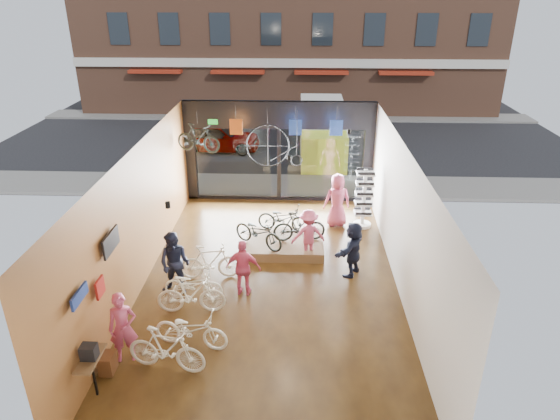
# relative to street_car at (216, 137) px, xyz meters

# --- Properties ---
(ground_plane) EXTENTS (7.00, 12.00, 0.04)m
(ground_plane) POSITION_rel_street_car_xyz_m (3.36, -12.00, -0.74)
(ground_plane) COLOR black
(ground_plane) RESTS_ON ground
(ceiling) EXTENTS (7.00, 12.00, 0.04)m
(ceiling) POSITION_rel_street_car_xyz_m (3.36, -12.00, 3.10)
(ceiling) COLOR black
(ceiling) RESTS_ON ground
(wall_left) EXTENTS (0.04, 12.00, 3.80)m
(wall_left) POSITION_rel_street_car_xyz_m (-0.16, -12.00, 1.18)
(wall_left) COLOR #AB7135
(wall_left) RESTS_ON ground
(wall_right) EXTENTS (0.04, 12.00, 3.80)m
(wall_right) POSITION_rel_street_car_xyz_m (6.88, -12.00, 1.18)
(wall_right) COLOR beige
(wall_right) RESTS_ON ground
(wall_back) EXTENTS (7.00, 0.04, 3.80)m
(wall_back) POSITION_rel_street_car_xyz_m (3.36, -18.02, 1.18)
(wall_back) COLOR beige
(wall_back) RESTS_ON ground
(storefront) EXTENTS (7.00, 0.26, 3.80)m
(storefront) POSITION_rel_street_car_xyz_m (3.36, -6.00, 1.18)
(storefront) COLOR black
(storefront) RESTS_ON ground
(exit_sign) EXTENTS (0.35, 0.06, 0.18)m
(exit_sign) POSITION_rel_street_car_xyz_m (0.96, -6.12, 2.33)
(exit_sign) COLOR #198C26
(exit_sign) RESTS_ON storefront
(street_road) EXTENTS (30.00, 18.00, 0.02)m
(street_road) POSITION_rel_street_car_xyz_m (3.36, 3.00, -0.73)
(street_road) COLOR black
(street_road) RESTS_ON ground
(sidewalk_near) EXTENTS (30.00, 2.40, 0.12)m
(sidewalk_near) POSITION_rel_street_car_xyz_m (3.36, -4.80, -0.66)
(sidewalk_near) COLOR slate
(sidewalk_near) RESTS_ON ground
(sidewalk_far) EXTENTS (30.00, 2.00, 0.12)m
(sidewalk_far) POSITION_rel_street_car_xyz_m (3.36, 7.00, -0.66)
(sidewalk_far) COLOR slate
(sidewalk_far) RESTS_ON ground
(street_car) EXTENTS (4.23, 1.70, 1.44)m
(street_car) POSITION_rel_street_car_xyz_m (0.00, 0.00, 0.00)
(street_car) COLOR gray
(street_car) RESTS_ON street_road
(box_truck) EXTENTS (2.07, 6.22, 2.45)m
(box_truck) POSITION_rel_street_car_xyz_m (5.19, -1.00, 0.50)
(box_truck) COLOR silver
(box_truck) RESTS_ON street_road
(floor_bike_1) EXTENTS (1.81, 0.81, 1.05)m
(floor_bike_1) POSITION_rel_street_car_xyz_m (1.35, -15.47, -0.19)
(floor_bike_1) COLOR white
(floor_bike_1) RESTS_ON ground_plane
(floor_bike_2) EXTENTS (1.83, 0.92, 0.92)m
(floor_bike_2) POSITION_rel_street_car_xyz_m (1.71, -14.70, -0.26)
(floor_bike_2) COLOR white
(floor_bike_2) RESTS_ON ground_plane
(floor_bike_3) EXTENTS (1.74, 0.60, 1.03)m
(floor_bike_3) POSITION_rel_street_car_xyz_m (1.45, -13.40, -0.21)
(floor_bike_3) COLOR white
(floor_bike_3) RESTS_ON ground_plane
(floor_bike_4) EXTENTS (1.59, 0.63, 0.82)m
(floor_bike_4) POSITION_rel_street_car_xyz_m (1.38, -12.78, -0.31)
(floor_bike_4) COLOR white
(floor_bike_4) RESTS_ON ground_plane
(floor_bike_5) EXTENTS (1.78, 0.73, 1.04)m
(floor_bike_5) POSITION_rel_street_car_xyz_m (1.67, -11.78, -0.20)
(floor_bike_5) COLOR white
(floor_bike_5) RESTS_ON ground_plane
(display_platform) EXTENTS (2.40, 1.80, 0.30)m
(display_platform) POSITION_rel_street_car_xyz_m (3.70, -10.00, -0.57)
(display_platform) COLOR brown
(display_platform) RESTS_ON ground_plane
(display_bike_left) EXTENTS (1.80, 1.51, 0.93)m
(display_bike_left) POSITION_rel_street_car_xyz_m (2.91, -10.38, 0.04)
(display_bike_left) COLOR black
(display_bike_left) RESTS_ON display_platform
(display_bike_mid) EXTENTS (1.68, 0.70, 0.98)m
(display_bike_mid) POSITION_rel_street_car_xyz_m (4.14, -9.99, 0.07)
(display_bike_mid) COLOR black
(display_bike_mid) RESTS_ON display_platform
(display_bike_right) EXTENTS (1.77, 0.91, 0.88)m
(display_bike_right) POSITION_rel_street_car_xyz_m (3.63, -9.32, 0.02)
(display_bike_right) COLOR black
(display_bike_right) RESTS_ON display_platform
(customer_0) EXTENTS (0.69, 0.54, 1.67)m
(customer_0) POSITION_rel_street_car_xyz_m (0.36, -15.18, 0.11)
(customer_0) COLOR #CC4C72
(customer_0) RESTS_ON ground_plane
(customer_1) EXTENTS (0.98, 0.83, 1.78)m
(customer_1) POSITION_rel_street_car_xyz_m (0.88, -12.54, 0.17)
(customer_1) COLOR #161C33
(customer_1) RESTS_ON ground_plane
(customer_2) EXTENTS (0.97, 0.49, 1.60)m
(customer_2) POSITION_rel_street_car_xyz_m (2.69, -12.54, 0.08)
(customer_2) COLOR #CC4C72
(customer_2) RESTS_ON ground_plane
(customer_3) EXTENTS (1.12, 0.78, 1.58)m
(customer_3) POSITION_rel_street_car_xyz_m (4.42, -10.52, 0.07)
(customer_3) COLOR #CC4C72
(customer_3) RESTS_ON ground_plane
(customer_4) EXTENTS (1.00, 0.74, 1.86)m
(customer_4) POSITION_rel_street_car_xyz_m (5.42, -8.22, 0.21)
(customer_4) COLOR #CC4C72
(customer_4) RESTS_ON ground_plane
(customer_5) EXTENTS (1.16, 1.56, 1.63)m
(customer_5) POSITION_rel_street_car_xyz_m (5.66, -11.41, 0.10)
(customer_5) COLOR #161C33
(customer_5) RESTS_ON ground_plane
(sunglasses_rack) EXTENTS (0.63, 0.53, 2.06)m
(sunglasses_rack) POSITION_rel_street_car_xyz_m (6.31, -8.27, 0.31)
(sunglasses_rack) COLOR white
(sunglasses_rack) RESTS_ON ground_plane
(wall_merch) EXTENTS (0.40, 2.40, 2.60)m
(wall_merch) POSITION_rel_street_car_xyz_m (-0.02, -15.50, 0.58)
(wall_merch) COLOR navy
(wall_merch) RESTS_ON wall_left
(penny_farthing) EXTENTS (1.88, 0.06, 1.50)m
(penny_farthing) POSITION_rel_street_car_xyz_m (3.34, -7.37, 1.78)
(penny_farthing) COLOR black
(penny_farthing) RESTS_ON ceiling
(hung_bike) EXTENTS (1.64, 0.90, 0.95)m
(hung_bike) POSITION_rel_street_car_xyz_m (0.73, -7.80, 2.20)
(hung_bike) COLOR black
(hung_bike) RESTS_ON ceiling
(jersey_left) EXTENTS (0.45, 0.03, 0.55)m
(jersey_left) POSITION_rel_street_car_xyz_m (1.88, -6.80, 2.33)
(jersey_left) COLOR #CC5919
(jersey_left) RESTS_ON ceiling
(jersey_mid) EXTENTS (0.45, 0.03, 0.55)m
(jersey_mid) POSITION_rel_street_car_xyz_m (3.96, -6.80, 2.33)
(jersey_mid) COLOR #1E3F99
(jersey_mid) RESTS_ON ceiling
(jersey_right) EXTENTS (0.45, 0.03, 0.55)m
(jersey_right) POSITION_rel_street_car_xyz_m (5.38, -6.80, 2.33)
(jersey_right) COLOR #1E3F99
(jersey_right) RESTS_ON ceiling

